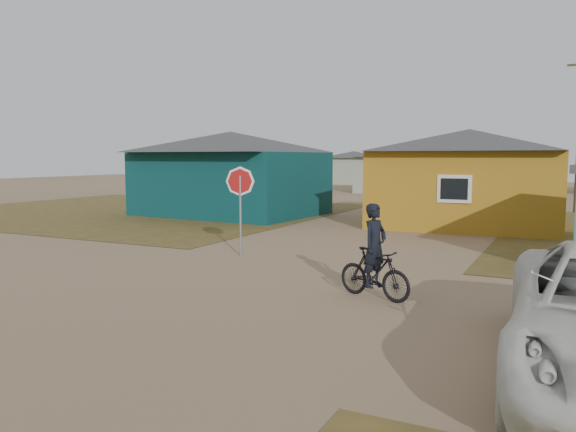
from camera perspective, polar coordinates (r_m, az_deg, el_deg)
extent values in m
plane|color=#8D7051|center=(11.70, -5.98, -7.76)|extent=(120.00, 120.00, 0.00)
cube|color=brown|center=(30.38, -15.08, 0.56)|extent=(20.00, 18.00, 0.00)
cube|color=#093134|center=(27.35, -5.81, 3.29)|extent=(8.40, 6.54, 3.00)
pyramid|color=#353537|center=(27.33, -5.85, 7.49)|extent=(8.93, 7.08, 1.00)
cube|color=#A57319|center=(23.88, 17.81, 2.65)|extent=(7.21, 6.24, 3.00)
pyramid|color=#353537|center=(23.86, 17.96, 7.33)|extent=(7.72, 6.76, 0.90)
cube|color=silver|center=(20.89, 16.54, 2.66)|extent=(1.20, 0.06, 1.00)
cube|color=black|center=(20.86, 16.52, 2.66)|extent=(0.95, 0.04, 0.75)
cube|color=gray|center=(45.25, 11.06, 4.15)|extent=(6.49, 5.60, 2.80)
pyramid|color=#353537|center=(45.23, 11.10, 6.43)|extent=(7.04, 6.15, 0.80)
cube|color=gray|center=(59.12, 6.70, 4.58)|extent=(5.75, 5.28, 2.70)
pyramid|color=#353537|center=(59.10, 6.72, 6.23)|extent=(6.28, 5.81, 0.70)
cylinder|color=gray|center=(15.77, -4.85, -0.01)|extent=(0.07, 0.07, 2.26)
imported|color=black|center=(11.21, 8.76, -5.79)|extent=(1.73, 0.97, 1.00)
imported|color=black|center=(11.11, 8.80, -2.96)|extent=(0.56, 0.69, 1.64)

